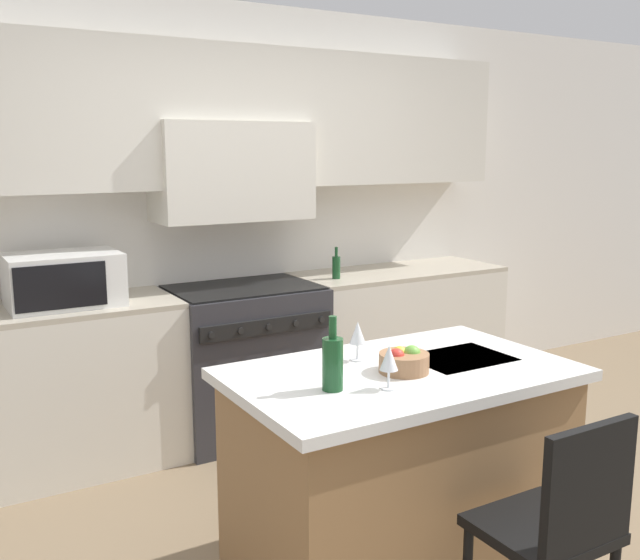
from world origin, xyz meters
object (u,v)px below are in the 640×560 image
Objects in this scene: island_chair at (559,524)px; range_stove at (244,360)px; microwave at (64,279)px; oil_bottle_on_counter at (336,267)px; wine_glass_near at (389,359)px; fruit_bowl at (404,361)px; wine_glass_far at (358,334)px; wine_bottle at (333,362)px.

range_stove is at bearing 90.86° from island_chair.
oil_bottle_on_counter is (1.71, -0.07, -0.06)m from microwave.
wine_glass_near is at bearing -67.78° from microwave.
fruit_bowl is 1.88m from oil_bottle_on_counter.
range_stove is 5.58× the size of wine_glass_far.
island_chair is (0.04, -2.48, 0.07)m from range_stove.
wine_bottle is (-0.49, 0.67, 0.47)m from island_chair.
oil_bottle_on_counter is (0.61, 2.43, 0.48)m from island_chair.
wine_bottle is at bearing -137.04° from wine_glass_far.
wine_glass_far is at bearing -60.42° from microwave.
wine_glass_near is (-0.31, 0.57, 0.48)m from island_chair.
range_stove is at bearing 83.78° from wine_glass_far.
oil_bottle_on_counter is (0.92, 1.86, 0.00)m from wine_glass_near.
microwave is 2.90× the size of fruit_bowl.
wine_glass_near is 0.38m from wine_glass_far.
wine_glass_near and wine_glass_far have the same top height.
fruit_bowl reaches higher than island_chair.
microwave is 2.81× the size of oil_bottle_on_counter.
wine_glass_far is at bearing 108.08° from fruit_bowl.
microwave reaches higher than fruit_bowl.
wine_glass_far is 0.81× the size of oil_bottle_on_counter.
island_chair is (1.09, -2.50, -0.55)m from microwave.
fruit_bowl is at bearing 100.56° from island_chair.
wine_bottle is (0.60, -1.83, -0.08)m from microwave.
range_stove is 3.35× the size of wine_bottle.
wine_glass_far is (-0.17, -1.55, 0.54)m from range_stove.
oil_bottle_on_counter reaches higher than range_stove.
oil_bottle_on_counter is (1.11, 1.77, 0.01)m from wine_bottle.
fruit_bowl is at bearing 38.09° from wine_glass_near.
wine_glass_far is (0.89, -1.57, -0.07)m from microwave.
range_stove is 1.02× the size of island_chair.
microwave is 2.09m from wine_glass_near.
island_chair is 0.83m from fruit_bowl.
wine_bottle is at bearing 152.53° from wine_glass_near.
fruit_bowl is (0.17, 0.14, -0.07)m from wine_glass_near.
oil_bottle_on_counter is at bearing 57.94° from wine_bottle.
microwave is at bearing 178.99° from range_stove.
microwave is at bearing 112.22° from wine_glass_near.
range_stove is 1.65m from wine_glass_far.
wine_glass_far is at bearing 42.96° from wine_bottle.
wine_glass_far reaches higher than fruit_bowl.
island_chair is 0.80m from wine_glass_near.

